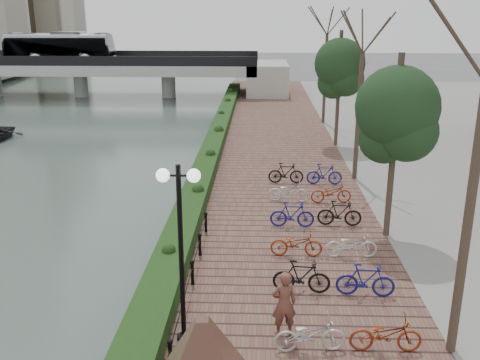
{
  "coord_description": "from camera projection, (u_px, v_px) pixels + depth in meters",
  "views": [
    {
      "loc": [
        3.37,
        -9.22,
        8.24
      ],
      "look_at": [
        2.59,
        10.68,
        2.0
      ],
      "focal_mm": 40.0,
      "sensor_mm": 36.0,
      "label": 1
    }
  ],
  "objects": [
    {
      "name": "promenade",
      "position": [
        272.0,
        173.0,
        27.85
      ],
      "size": [
        8.0,
        75.0,
        0.5
      ],
      "primitive_type": "cube",
      "color": "brown",
      "rests_on": "ground"
    },
    {
      "name": "hedge",
      "position": [
        211.0,
        151.0,
        30.19
      ],
      "size": [
        1.1,
        56.0,
        0.6
      ],
      "primitive_type": "cube",
      "color": "#183413",
      "rests_on": "promenade"
    },
    {
      "name": "chain_fence",
      "position": [
        177.0,
        331.0,
        12.98
      ],
      "size": [
        0.1,
        14.1,
        0.7
      ],
      "color": "black",
      "rests_on": "promenade"
    },
    {
      "name": "lamppost",
      "position": [
        180.0,
        216.0,
        12.29
      ],
      "size": [
        1.02,
        0.32,
        4.5
      ],
      "color": "black",
      "rests_on": "promenade"
    },
    {
      "name": "pedestrian",
      "position": [
        284.0,
        304.0,
        13.2
      ],
      "size": [
        0.71,
        0.55,
        1.74
      ],
      "primitive_type": "imported",
      "rotation": [
        0.0,
        0.0,
        3.37
      ],
      "color": "brown",
      "rests_on": "promenade"
    },
    {
      "name": "bicycle_parking",
      "position": [
        320.0,
        229.0,
        18.84
      ],
      "size": [
        2.4,
        14.69,
        1.0
      ],
      "color": "silver",
      "rests_on": "promenade"
    },
    {
      "name": "street_trees",
      "position": [
        372.0,
        128.0,
        22.08
      ],
      "size": [
        3.2,
        37.12,
        6.8
      ],
      "color": "#392B21",
      "rests_on": "promenade"
    },
    {
      "name": "bridge",
      "position": [
        75.0,
        63.0,
        53.85
      ],
      "size": [
        36.0,
        10.77,
        6.5
      ],
      "color": "#A3A39E",
      "rests_on": "ground"
    }
  ]
}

